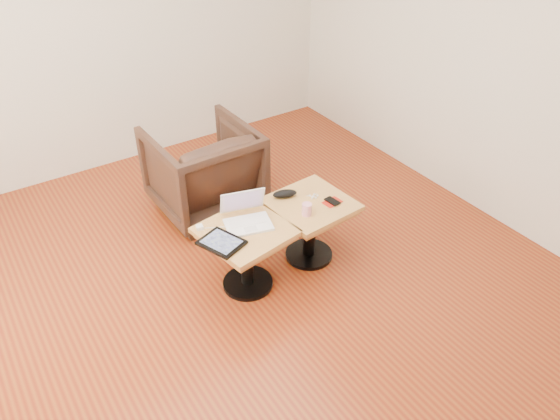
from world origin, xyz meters
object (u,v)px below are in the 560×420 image
side_table_right (310,216)px  armchair (203,170)px  side_table_left (246,244)px  striped_cup (307,209)px  laptop (246,217)px

side_table_right → armchair: 1.06m
side_table_right → armchair: size_ratio=0.72×
side_table_left → armchair: bearing=69.4°
striped_cup → laptop: bearing=158.2°
laptop → armchair: (0.15, 0.95, -0.16)m
laptop → armchair: 0.98m
side_table_left → laptop: size_ratio=1.70×
striped_cup → armchair: armchair is taller
side_table_left → striped_cup: 0.47m
side_table_right → striped_cup: 0.22m
side_table_right → laptop: 0.53m
side_table_left → armchair: 1.04m
side_table_left → armchair: size_ratio=0.77×
side_table_left → side_table_right: same height
laptop → armchair: armchair is taller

